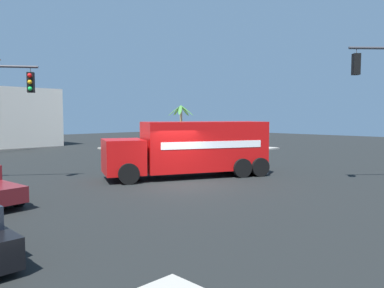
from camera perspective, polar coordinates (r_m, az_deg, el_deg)
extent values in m
plane|color=black|center=(17.64, -1.20, -6.19)|extent=(100.00, 100.00, 0.00)
cube|color=#9E998E|center=(36.69, -0.53, -0.65)|extent=(12.62, 12.62, 0.14)
cube|color=red|center=(20.06, 1.89, -0.24)|extent=(6.89, 4.94, 2.55)
cube|color=red|center=(18.94, -10.44, -1.87)|extent=(2.74, 2.98, 1.70)
cube|color=black|center=(18.79, -13.02, -0.92)|extent=(0.93, 1.86, 0.88)
cube|color=#B2B2B7|center=(21.57, 9.69, -3.82)|extent=(1.16, 2.17, 0.21)
cube|color=white|center=(18.94, 3.24, -0.12)|extent=(4.94, 2.34, 0.36)
cube|color=white|center=(21.18, 0.68, 0.34)|extent=(4.94, 2.34, 0.36)
cylinder|color=black|center=(17.83, -9.60, -4.51)|extent=(1.02, 0.68, 1.00)
cylinder|color=black|center=(20.25, -10.84, -3.48)|extent=(1.02, 0.68, 1.00)
cylinder|color=black|center=(19.74, 7.66, -3.64)|extent=(1.02, 0.68, 1.00)
cylinder|color=black|center=(21.95, 4.69, -2.82)|extent=(1.02, 0.68, 1.00)
cylinder|color=black|center=(20.24, 10.31, -3.48)|extent=(1.02, 0.68, 1.00)
cylinder|color=black|center=(22.40, 7.14, -2.70)|extent=(1.02, 0.68, 1.00)
cylinder|color=#38383D|center=(18.79, 23.74, 12.86)|extent=(0.03, 0.03, 0.25)
cube|color=black|center=(18.71, 23.68, 11.05)|extent=(0.42, 0.42, 0.95)
sphere|color=red|center=(18.91, 23.47, 11.94)|extent=(0.20, 0.20, 0.20)
sphere|color=#EFA314|center=(18.87, 23.44, 11.01)|extent=(0.20, 0.20, 0.20)
sphere|color=#19CC4C|center=(18.83, 23.41, 10.07)|extent=(0.20, 0.20, 0.20)
cylinder|color=#38383D|center=(19.48, -23.37, 10.35)|extent=(0.03, 0.03, 0.25)
cube|color=black|center=(19.43, -23.31, 8.59)|extent=(0.42, 0.42, 0.95)
sphere|color=red|center=(19.28, -23.47, 9.57)|extent=(0.20, 0.20, 0.20)
sphere|color=#EFA314|center=(19.25, -23.44, 8.65)|extent=(0.20, 0.20, 0.20)
sphere|color=#19CC4C|center=(19.23, -23.41, 7.73)|extent=(0.20, 0.20, 0.20)
cylinder|color=black|center=(14.77, -24.97, -7.14)|extent=(0.31, 0.78, 0.76)
cylinder|color=black|center=(9.11, -25.60, -14.63)|extent=(0.21, 0.62, 0.62)
cube|color=red|center=(38.79, -1.11, 1.09)|extent=(1.09, 1.15, 1.85)
cube|color=black|center=(38.42, -1.28, 1.28)|extent=(0.35, 0.61, 1.18)
cylinder|color=#7A6647|center=(39.23, -1.68, 2.77)|extent=(0.26, 0.26, 4.10)
ellipsoid|color=#427F38|center=(39.77, -1.10, 5.10)|extent=(1.45, 0.61, 1.14)
ellipsoid|color=#427F38|center=(39.80, -2.24, 5.12)|extent=(0.59, 1.47, 1.11)
ellipsoid|color=#427F38|center=(39.19, -2.67, 5.10)|extent=(1.30, 1.17, 1.16)
ellipsoid|color=#427F38|center=(38.52, -1.81, 5.20)|extent=(1.36, 1.22, 1.05)
ellipsoid|color=#427F38|center=(38.97, -0.75, 5.13)|extent=(0.92, 1.43, 1.13)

